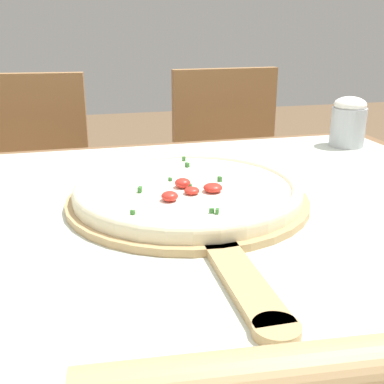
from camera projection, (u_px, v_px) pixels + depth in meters
name	position (u px, v px, depth m)	size (l,w,h in m)	color
dining_table	(198.00, 274.00, 0.81)	(1.20, 1.01, 0.73)	brown
towel_cloth	(199.00, 216.00, 0.77)	(1.12, 0.93, 0.00)	silver
pizza_peel	(190.00, 203.00, 0.80)	(0.41, 0.61, 0.01)	tan
pizza	(188.00, 189.00, 0.81)	(0.38, 0.38, 0.03)	beige
rolling_pin	(288.00, 379.00, 0.38)	(0.43, 0.08, 0.05)	tan
chair_left	(30.00, 193.00, 1.56)	(0.44, 0.44, 0.88)	#A37547
chair_right	(231.00, 178.00, 1.71)	(0.41, 0.41, 0.88)	#A37547
flour_cup	(348.00, 121.00, 1.17)	(0.08, 0.08, 0.12)	#B2B7BC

